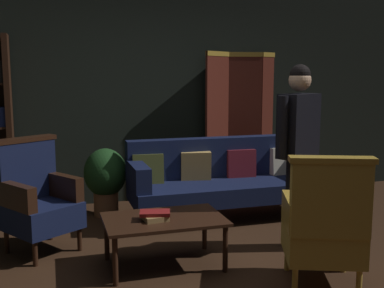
{
  "coord_description": "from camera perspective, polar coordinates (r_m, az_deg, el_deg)",
  "views": [
    {
      "loc": [
        -1.3,
        -3.49,
        1.62
      ],
      "look_at": [
        0.0,
        0.8,
        0.95
      ],
      "focal_mm": 44.25,
      "sensor_mm": 36.0,
      "label": 1
    }
  ],
  "objects": [
    {
      "name": "standing_figure",
      "position": [
        4.4,
        12.64,
        0.53
      ],
      "size": [
        0.53,
        0.37,
        1.7
      ],
      "color": "black",
      "rests_on": "ground_plane"
    },
    {
      "name": "coffee_table",
      "position": [
        4.03,
        -3.4,
        -9.5
      ],
      "size": [
        1.0,
        0.64,
        0.42
      ],
      "color": "black",
      "rests_on": "ground_plane"
    },
    {
      "name": "book_red_leather",
      "position": [
        3.96,
        -4.49,
        -8.29
      ],
      "size": [
        0.28,
        0.21,
        0.03
      ],
      "primitive_type": "cube",
      "rotation": [
        0.0,
        0.0,
        -0.22
      ],
      "color": "maroon",
      "rests_on": "book_tan_leather"
    },
    {
      "name": "velvet_couch",
      "position": [
        5.41,
        3.57,
        -3.96
      ],
      "size": [
        2.12,
        0.78,
        0.88
      ],
      "color": "black",
      "rests_on": "ground_plane"
    },
    {
      "name": "ground_plane",
      "position": [
        4.06,
        3.39,
        -15.02
      ],
      "size": [
        10.0,
        10.0,
        0.0
      ],
      "primitive_type": "plane",
      "color": "#331E11"
    },
    {
      "name": "folding_screen",
      "position": [
        6.39,
        6.42,
        2.74
      ],
      "size": [
        1.28,
        0.39,
        1.9
      ],
      "color": "#5B2319",
      "rests_on": "ground_plane"
    },
    {
      "name": "book_tan_leather",
      "position": [
        3.97,
        -4.49,
        -8.8
      ],
      "size": [
        0.21,
        0.22,
        0.04
      ],
      "primitive_type": "cube",
      "rotation": [
        0.0,
        0.0,
        0.11
      ],
      "color": "#9E7A47",
      "rests_on": "coffee_table"
    },
    {
      "name": "back_wall",
      "position": [
        6.08,
        -4.54,
        6.39
      ],
      "size": [
        7.2,
        0.1,
        2.8
      ],
      "primitive_type": "cube",
      "color": "black",
      "rests_on": "ground_plane"
    },
    {
      "name": "armchair_gilt_accent",
      "position": [
        3.74,
        15.67,
        -9.39
      ],
      "size": [
        0.75,
        0.75,
        1.04
      ],
      "color": "#B78E33",
      "rests_on": "ground_plane"
    },
    {
      "name": "potted_plant",
      "position": [
        5.51,
        -10.4,
        -3.94
      ],
      "size": [
        0.49,
        0.49,
        0.78
      ],
      "color": "brown",
      "rests_on": "ground_plane"
    },
    {
      "name": "armchair_wing_left",
      "position": [
        4.56,
        -18.14,
        -6.27
      ],
      "size": [
        0.8,
        0.8,
        1.04
      ],
      "color": "black",
      "rests_on": "ground_plane"
    }
  ]
}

